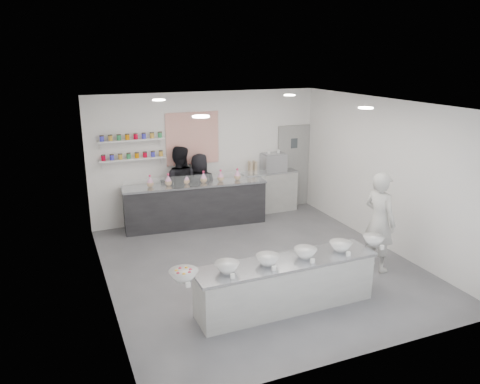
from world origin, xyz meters
name	(u,v)px	position (x,y,z in m)	size (l,w,h in m)	color
floor	(259,265)	(0.00, 0.00, 0.00)	(6.00, 6.00, 0.00)	#515156
ceiling	(261,104)	(0.00, 0.00, 3.00)	(6.00, 6.00, 0.00)	white
back_wall	(207,156)	(0.00, 3.00, 1.50)	(5.50, 5.50, 0.00)	white
left_wall	(102,207)	(-2.75, 0.00, 1.50)	(6.00, 6.00, 0.00)	white
right_wall	(385,174)	(2.75, 0.00, 1.50)	(6.00, 6.00, 0.00)	white
back_door	(293,166)	(2.30, 2.97, 1.05)	(0.88, 0.04, 2.10)	gray
pattern_panel	(193,138)	(-0.35, 2.98, 1.95)	(1.25, 0.03, 1.20)	#D95542
jar_shelf_lower	(133,159)	(-1.75, 2.90, 1.60)	(1.45, 0.22, 0.04)	silver
jar_shelf_upper	(132,140)	(-1.75, 2.90, 2.02)	(1.45, 0.22, 0.04)	silver
preserve_jars	(132,147)	(-1.75, 2.88, 1.88)	(1.45, 0.10, 0.56)	#C50021
downlight_0	(201,117)	(-1.40, -1.00, 2.98)	(0.24, 0.24, 0.02)	white
downlight_1	(366,108)	(1.40, -1.00, 2.98)	(0.24, 0.24, 0.02)	white
downlight_2	(159,100)	(-1.40, 1.60, 2.98)	(0.24, 0.24, 0.02)	white
downlight_3	(290,95)	(1.40, 1.60, 2.98)	(0.24, 0.24, 0.02)	white
prep_counter	(286,284)	(-0.25, -1.53, 0.40)	(2.92, 0.66, 0.80)	#9D9C98
back_bar	(196,205)	(-0.47, 2.49, 0.50)	(3.25, 0.59, 1.01)	black
sneeze_guard	(198,181)	(-0.49, 2.21, 1.14)	(3.20, 0.01, 0.27)	white
espresso_ledge	(270,191)	(1.55, 2.78, 0.51)	(1.38, 0.44, 1.02)	#9D9C98
espresso_machine	(274,163)	(1.64, 2.78, 1.24)	(0.58, 0.40, 0.44)	#93969E
cup_stacks	(253,167)	(1.08, 2.78, 1.17)	(0.24, 0.24, 0.30)	#C4AD8D
prep_bowls	(287,256)	(-0.25, -1.53, 0.87)	(3.61, 0.46, 0.14)	white
label_cards	(303,272)	(-0.26, -2.03, 0.83)	(3.31, 0.04, 0.07)	white
cookie_bags	(195,178)	(-0.47, 2.49, 1.14)	(2.16, 0.16, 0.28)	#FF96D7
woman_prep	(379,222)	(1.95, -0.93, 0.92)	(0.67, 0.44, 1.84)	beige
staff_left	(179,186)	(-0.77, 2.74, 0.92)	(0.89, 0.70, 1.84)	black
staff_right	(200,188)	(-0.27, 2.74, 0.81)	(0.80, 0.52, 1.63)	black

